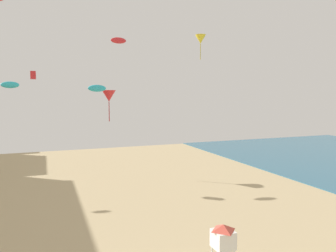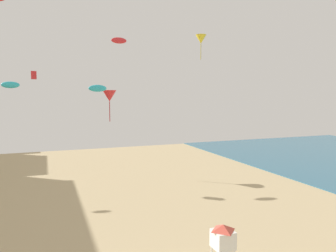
{
  "view_description": "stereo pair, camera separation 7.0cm",
  "coord_description": "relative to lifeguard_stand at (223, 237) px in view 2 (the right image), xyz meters",
  "views": [
    {
      "loc": [
        -1.84,
        0.03,
        9.57
      ],
      "look_at": [
        5.56,
        19.05,
        7.73
      ],
      "focal_mm": 34.16,
      "sensor_mm": 36.0,
      "label": 1
    },
    {
      "loc": [
        -1.77,
        0.01,
        9.57
      ],
      "look_at": [
        5.56,
        19.05,
        7.73
      ],
      "focal_mm": 34.16,
      "sensor_mm": 36.0,
      "label": 2
    }
  ],
  "objects": [
    {
      "name": "kite_cyan_parafoil_2",
      "position": [
        -3.59,
        20.59,
        8.71
      ],
      "size": [
        1.95,
        0.54,
        0.76
      ],
      "color": "#2DB7CC"
    },
    {
      "name": "kite_red_parafoil",
      "position": [
        -1.97,
        16.96,
        13.34
      ],
      "size": [
        1.54,
        0.43,
        0.6
      ],
      "color": "red"
    },
    {
      "name": "kite_red_delta",
      "position": [
        -1.57,
        24.49,
        7.89
      ],
      "size": [
        1.69,
        1.69,
        3.85
      ],
      "color": "red"
    },
    {
      "name": "kite_red_box",
      "position": [
        -10.06,
        24.05,
        10.19
      ],
      "size": [
        0.57,
        0.57,
        0.89
      ],
      "color": "red"
    },
    {
      "name": "kite_cyan_parafoil",
      "position": [
        -11.34,
        11.4,
        8.65
      ],
      "size": [
        1.26,
        0.35,
        0.49
      ],
      "color": "#2DB7CC"
    },
    {
      "name": "kite_yellow_delta",
      "position": [
        5.66,
        14.12,
        13.47
      ],
      "size": [
        1.06,
        1.06,
        2.42
      ],
      "color": "yellow"
    },
    {
      "name": "lifeguard_stand",
      "position": [
        0.0,
        0.0,
        0.0
      ],
      "size": [
        1.1,
        1.1,
        2.55
      ],
      "rotation": [
        0.0,
        0.0,
        -0.06
      ],
      "color": "white",
      "rests_on": "ground"
    }
  ]
}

